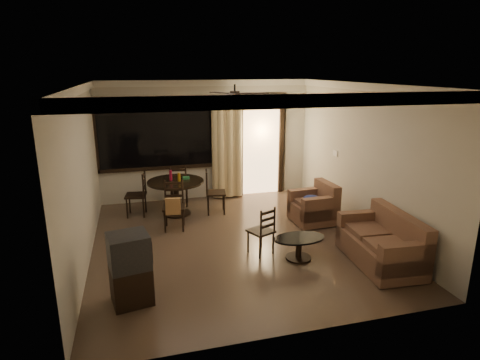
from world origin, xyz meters
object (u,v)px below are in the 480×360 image
object	(u,v)px
dining_table	(176,188)
tv_cabinet	(130,269)
side_chair	(261,239)
dining_chair_south	(174,214)
dining_chair_east	(215,200)
dining_chair_north	(179,193)
sofa	(384,244)
armchair	(315,207)
coffee_table	(299,244)
dining_chair_west	(137,203)

from	to	relation	value
dining_table	tv_cabinet	distance (m)	3.41
side_chair	dining_chair_south	bearing A→B (deg)	-72.04
dining_table	dining_chair_east	world-z (taller)	dining_table
dining_chair_north	sofa	distance (m)	4.68
tv_cabinet	armchair	world-z (taller)	tv_cabinet
dining_chair_north	armchair	world-z (taller)	dining_chair_north
dining_chair_south	side_chair	world-z (taller)	dining_chair_south
dining_chair_south	coffee_table	world-z (taller)	dining_chair_south
coffee_table	side_chair	bearing A→B (deg)	146.50
sofa	tv_cabinet	bearing A→B (deg)	-174.34
tv_cabinet	coffee_table	bearing A→B (deg)	2.14
side_chair	dining_chair_west	bearing A→B (deg)	-74.66
dining_table	side_chair	world-z (taller)	dining_table
dining_chair_west	tv_cabinet	bearing A→B (deg)	6.93
dining_chair_north	armchair	xyz separation A→B (m)	(2.56, -1.77, 0.05)
dining_chair_south	armchair	xyz separation A→B (m)	(2.82, -0.36, 0.03)
dining_chair_west	dining_chair_east	distance (m)	1.67
dining_chair_east	tv_cabinet	distance (m)	3.61
dining_chair_west	coffee_table	xyz separation A→B (m)	(2.54, -2.79, -0.03)
dining_chair_west	sofa	size ratio (longest dim) A/B	0.60
dining_chair_west	armchair	world-z (taller)	dining_chair_west
dining_table	dining_chair_south	xyz separation A→B (m)	(-0.14, -0.85, -0.29)
dining_table	armchair	distance (m)	2.96
dining_table	sofa	distance (m)	4.33
dining_chair_north	side_chair	bearing A→B (deg)	119.28
dining_chair_south	sofa	world-z (taller)	dining_chair_south
coffee_table	side_chair	xyz separation A→B (m)	(-0.54, 0.36, -0.00)
tv_cabinet	dining_table	bearing A→B (deg)	62.88
dining_chair_east	sofa	bearing A→B (deg)	-135.50
sofa	dining_chair_east	bearing A→B (deg)	129.26
dining_chair_east	sofa	size ratio (longest dim) A/B	0.60
dining_chair_east	coffee_table	bearing A→B (deg)	-151.46
dining_chair_west	dining_chair_south	xyz separation A→B (m)	(0.69, -0.98, 0.02)
dining_table	coffee_table	distance (m)	3.18
dining_chair_east	side_chair	bearing A→B (deg)	-161.69
dining_chair_north	sofa	bearing A→B (deg)	136.55
dining_chair_west	dining_chair_east	world-z (taller)	same
dining_chair_south	coffee_table	bearing A→B (deg)	-35.23
dining_table	side_chair	distance (m)	2.61
coffee_table	side_chair	size ratio (longest dim) A/B	1.02
armchair	dining_table	bearing A→B (deg)	153.01
dining_chair_south	dining_table	bearing A→B (deg)	89.89
dining_chair_west	side_chair	distance (m)	3.15
dining_chair_east	side_chair	distance (m)	2.20
sofa	coffee_table	distance (m)	1.35
sofa	armchair	world-z (taller)	sofa
dining_chair_south	dining_chair_north	size ratio (longest dim) A/B	1.00
dining_chair_east	coffee_table	distance (m)	2.68
tv_cabinet	coffee_table	xyz separation A→B (m)	(2.67, 0.61, -0.24)
coffee_table	dining_table	bearing A→B (deg)	122.80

